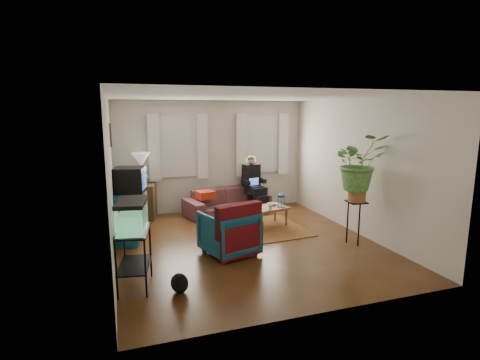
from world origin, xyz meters
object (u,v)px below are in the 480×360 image
object	(u,v)px
armchair	(229,230)
sofa	(228,197)
aquarium_stand	(134,259)
plant_stand	(355,223)
coffee_table	(264,217)
dresser	(129,217)
side_table	(143,202)

from	to	relation	value
armchair	sofa	bearing A→B (deg)	-123.18
aquarium_stand	plant_stand	world-z (taller)	aquarium_stand
sofa	coffee_table	xyz separation A→B (m)	(0.42, -1.20, -0.19)
sofa	plant_stand	distance (m)	3.10
dresser	armchair	distance (m)	2.00
armchair	side_table	bearing A→B (deg)	-82.27
side_table	aquarium_stand	xyz separation A→B (m)	(-0.35, -3.36, 0.01)
sofa	aquarium_stand	size ratio (longest dim) A/B	2.48
aquarium_stand	plant_stand	distance (m)	3.87
aquarium_stand	sofa	bearing A→B (deg)	65.30
dresser	aquarium_stand	size ratio (longest dim) A/B	1.21
sofa	side_table	distance (m)	1.91
aquarium_stand	coffee_table	xyz separation A→B (m)	(2.67, 1.97, -0.20)
dresser	armchair	xyz separation A→B (m)	(1.54, -1.27, -0.03)
sofa	armchair	world-z (taller)	armchair
plant_stand	sofa	bearing A→B (deg)	121.01
side_table	plant_stand	bearing A→B (deg)	-39.24
side_table	dresser	xyz separation A→B (m)	(-0.34, -1.33, 0.05)
side_table	coffee_table	world-z (taller)	side_table
side_table	armchair	size ratio (longest dim) A/B	0.95
aquarium_stand	armchair	distance (m)	1.73
dresser	plant_stand	bearing A→B (deg)	-6.50
coffee_table	plant_stand	bearing A→B (deg)	-62.52
dresser	armchair	world-z (taller)	dresser
side_table	plant_stand	xyz separation A→B (m)	(3.49, -2.85, 0.01)
side_table	aquarium_stand	size ratio (longest dim) A/B	0.96
plant_stand	aquarium_stand	bearing A→B (deg)	-172.41
sofa	armchair	size ratio (longest dim) A/B	2.44
coffee_table	armchair	bearing A→B (deg)	-144.25
dresser	aquarium_stand	bearing A→B (deg)	-75.11
dresser	aquarium_stand	xyz separation A→B (m)	(-0.01, -2.03, -0.04)
aquarium_stand	armchair	xyz separation A→B (m)	(1.55, 0.76, 0.01)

